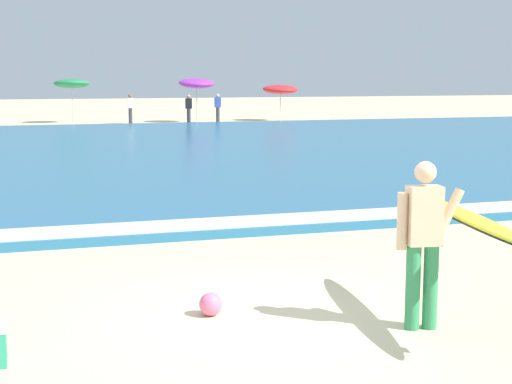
% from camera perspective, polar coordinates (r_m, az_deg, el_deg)
% --- Properties ---
extents(ground_plane, '(160.00, 160.00, 0.00)m').
position_cam_1_polar(ground_plane, '(8.29, 1.77, -9.41)').
color(ground_plane, beige).
extents(sea, '(120.00, 28.00, 0.14)m').
position_cam_1_polar(sea, '(25.78, -11.31, 2.93)').
color(sea, teal).
rests_on(sea, ground).
extents(surf_foam, '(120.00, 0.99, 0.01)m').
position_cam_1_polar(surf_foam, '(12.63, -5.09, -2.44)').
color(surf_foam, white).
rests_on(surf_foam, sea).
extents(surfer_with_board, '(1.16, 2.88, 1.73)m').
position_cam_1_polar(surfer_with_board, '(7.99, 14.15, -2.68)').
color(surfer_with_board, '#338E56').
rests_on(surfer_with_board, ground).
extents(beach_umbrella_2, '(1.93, 1.95, 2.44)m').
position_cam_1_polar(beach_umbrella_2, '(43.09, -13.57, 7.85)').
color(beach_umbrella_2, beige).
rests_on(beach_umbrella_2, ground).
extents(beach_umbrella_3, '(1.97, 2.01, 2.49)m').
position_cam_1_polar(beach_umbrella_3, '(42.59, -4.45, 8.07)').
color(beach_umbrella_3, beige).
rests_on(beach_umbrella_3, ground).
extents(beach_umbrella_4, '(2.03, 2.05, 2.10)m').
position_cam_1_polar(beach_umbrella_4, '(44.13, 1.83, 7.65)').
color(beach_umbrella_4, beige).
rests_on(beach_umbrella_4, ground).
extents(beachgoer_near_row_left, '(0.32, 0.20, 1.58)m').
position_cam_1_polar(beachgoer_near_row_left, '(40.81, -5.03, 6.21)').
color(beachgoer_near_row_left, '#383842').
rests_on(beachgoer_near_row_left, ground).
extents(beachgoer_near_row_mid, '(0.32, 0.20, 1.58)m').
position_cam_1_polar(beachgoer_near_row_mid, '(41.85, -9.34, 6.19)').
color(beachgoer_near_row_mid, '#383842').
rests_on(beachgoer_near_row_mid, ground).
extents(beachgoer_near_row_right, '(0.32, 0.20, 1.58)m').
position_cam_1_polar(beachgoer_near_row_right, '(42.30, -2.87, 6.32)').
color(beachgoer_near_row_right, '#383842').
rests_on(beachgoer_near_row_right, ground).
extents(beach_ball, '(0.25, 0.25, 0.25)m').
position_cam_1_polar(beach_ball, '(8.37, -3.39, -8.34)').
color(beach_ball, pink).
rests_on(beach_ball, ground).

